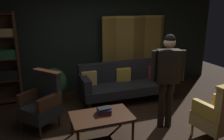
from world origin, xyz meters
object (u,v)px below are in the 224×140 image
at_px(folding_screen, 138,50).
at_px(potted_plant, 54,84).
at_px(armchair_gilt_accent, 219,114).
at_px(book_red_leather, 104,112).
at_px(velvet_couch, 125,81).
at_px(book_navy_cloth, 104,110).
at_px(book_black_cloth, 104,108).
at_px(armchair_wing_left, 42,102).
at_px(coffee_table, 102,118).
at_px(standing_figure, 168,73).

distance_m(folding_screen, potted_plant, 2.48).
height_order(armchair_gilt_accent, book_red_leather, armchair_gilt_accent).
relative_size(velvet_couch, book_navy_cloth, 9.20).
xyz_separation_m(potted_plant, book_black_cloth, (0.65, -1.58, 0.02)).
distance_m(armchair_wing_left, book_black_cloth, 1.16).
height_order(velvet_couch, armchair_gilt_accent, armchair_gilt_accent).
bearing_deg(coffee_table, folding_screen, 52.49).
bearing_deg(standing_figure, armchair_gilt_accent, -50.90).
xyz_separation_m(armchair_gilt_accent, book_black_cloth, (-1.69, 0.75, 0.02)).
xyz_separation_m(armchair_gilt_accent, potted_plant, (-2.34, 2.33, -0.00)).
height_order(coffee_table, book_navy_cloth, book_navy_cloth).
bearing_deg(book_black_cloth, book_navy_cloth, -90.00).
height_order(folding_screen, book_black_cloth, folding_screen).
height_order(armchair_gilt_accent, book_black_cloth, armchair_gilt_accent).
bearing_deg(folding_screen, coffee_table, -127.51).
xyz_separation_m(coffee_table, book_navy_cloth, (0.06, 0.05, 0.10)).
bearing_deg(book_navy_cloth, folding_screen, 52.85).
height_order(potted_plant, book_navy_cloth, potted_plant).
height_order(velvet_couch, book_red_leather, velvet_couch).
bearing_deg(velvet_couch, book_navy_cloth, -124.72).
height_order(standing_figure, potted_plant, standing_figure).
height_order(velvet_couch, armchair_wing_left, armchair_wing_left).
distance_m(velvet_couch, book_black_cloth, 1.65).
relative_size(potted_plant, book_red_leather, 3.62).
relative_size(folding_screen, armchair_wing_left, 2.05).
bearing_deg(armchair_wing_left, book_black_cloth, -34.45).
bearing_deg(velvet_couch, armchair_wing_left, -159.72).
height_order(velvet_couch, standing_figure, standing_figure).
bearing_deg(potted_plant, armchair_gilt_accent, -44.85).
height_order(coffee_table, standing_figure, standing_figure).
bearing_deg(book_black_cloth, folding_screen, 52.85).
distance_m(armchair_gilt_accent, potted_plant, 3.30).
relative_size(coffee_table, potted_plant, 1.18).
relative_size(armchair_wing_left, potted_plant, 1.23).
bearing_deg(armchair_wing_left, folding_screen, 30.78).
bearing_deg(book_black_cloth, velvet_couch, 55.28).
relative_size(velvet_couch, book_red_leather, 9.05).
height_order(folding_screen, velvet_couch, folding_screen).
bearing_deg(book_black_cloth, armchair_gilt_accent, -23.97).
bearing_deg(armchair_gilt_accent, standing_figure, 129.10).
relative_size(velvet_couch, armchair_wing_left, 2.04).
distance_m(velvet_couch, armchair_gilt_accent, 2.24).
bearing_deg(coffee_table, book_red_leather, 39.35).
height_order(armchair_gilt_accent, book_navy_cloth, armchair_gilt_accent).
relative_size(velvet_couch, book_black_cloth, 9.93).
relative_size(standing_figure, potted_plant, 2.01).
bearing_deg(coffee_table, standing_figure, -0.85).
relative_size(armchair_gilt_accent, book_navy_cloth, 4.51).
height_order(coffee_table, armchair_wing_left, armchair_wing_left).
relative_size(folding_screen, armchair_gilt_accent, 2.05).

